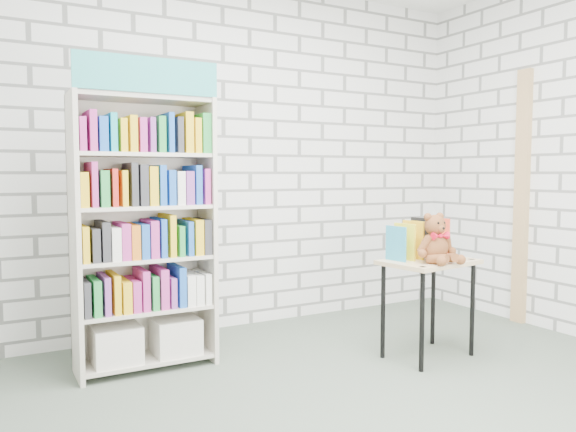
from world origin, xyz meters
TOP-DOWN VIEW (x-y plane):
  - ground at (0.00, 0.00)m, footprint 4.50×4.50m
  - room_shell at (0.00, 0.00)m, footprint 4.52×4.02m
  - bookshelf at (-0.81, 1.36)m, footprint 0.87×0.34m
  - display_table at (0.93, 0.64)m, footprint 0.67×0.51m
  - table_books at (0.91, 0.74)m, footprint 0.46×0.25m
  - teddy_bear at (0.89, 0.54)m, footprint 0.30×0.28m
  - door_trim at (2.23, 0.95)m, footprint 0.05×0.12m

SIDE VIEW (x-z plane):
  - ground at x=0.00m, z-range 0.00..0.00m
  - display_table at x=0.93m, z-range 0.24..0.91m
  - table_books at x=0.91m, z-range 0.67..0.93m
  - teddy_bear at x=0.89m, z-range 0.63..0.96m
  - bookshelf at x=-0.81m, z-range -0.09..1.86m
  - door_trim at x=2.23m, z-range 0.00..2.10m
  - room_shell at x=0.00m, z-range 0.38..3.19m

